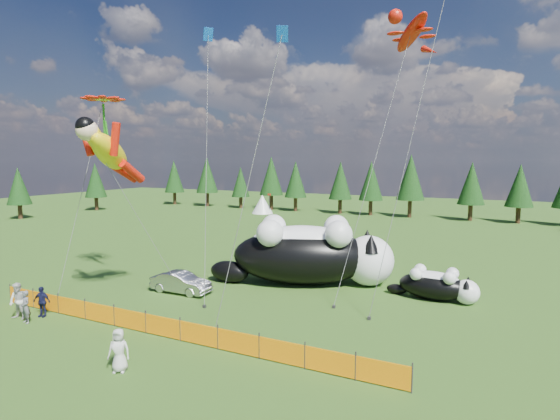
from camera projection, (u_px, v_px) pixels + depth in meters
name	position (u px, v px, depth m)	size (l,w,h in m)	color
ground	(202.00, 316.00, 22.55)	(160.00, 160.00, 0.00)	#153409
safety_fence	(163.00, 326.00, 19.81)	(22.06, 0.06, 1.10)	#262626
tree_line	(390.00, 188.00, 62.28)	(90.00, 4.00, 8.00)	black
festival_tents	(471.00, 215.00, 53.33)	(50.00, 3.20, 2.80)	white
cat_large	(311.00, 252.00, 28.22)	(11.60, 7.27, 4.37)	black
cat_small	(437.00, 285.00, 25.08)	(5.19, 2.02, 1.87)	black
car	(181.00, 283.00, 26.47)	(1.33, 3.81, 1.25)	#A7A8AC
spectator_a	(26.00, 307.00, 21.51)	(0.59, 0.39, 1.62)	#5C5C61
spectator_b	(18.00, 301.00, 21.99)	(0.91, 0.54, 1.87)	beige
spectator_c	(42.00, 302.00, 22.40)	(0.93, 0.48, 1.59)	#15173A
spectator_e	(119.00, 350.00, 16.54)	(0.82, 0.53, 1.68)	beige
superhero_kite	(110.00, 152.00, 23.43)	(5.41, 6.11, 10.77)	yellow
gecko_kite	(412.00, 33.00, 27.49)	(5.53, 10.64, 17.88)	red
flower_kite	(103.00, 102.00, 26.47)	(2.74, 5.77, 12.36)	red
diamond_kite_a	(208.00, 44.00, 27.31)	(3.28, 5.32, 17.02)	blue
diamond_kite_c	(278.00, 54.00, 18.60)	(3.09, 2.14, 14.05)	blue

